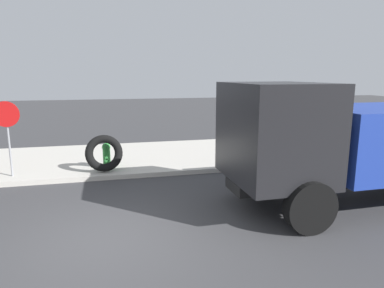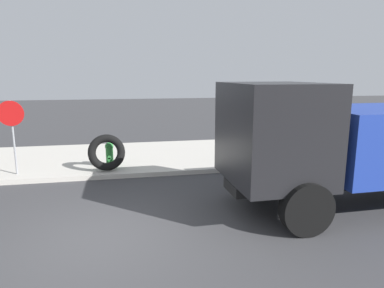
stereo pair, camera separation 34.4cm
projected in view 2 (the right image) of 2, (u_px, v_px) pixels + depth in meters
The scene contains 6 objects.
ground_plane at pixel (105, 239), 6.73m from camera, with size 80.00×80.00×0.00m, color #38383A.
sidewalk_curb at pixel (114, 158), 12.97m from camera, with size 36.00×5.00×0.15m, color #BCB7AD.
fire_hydrant at pixel (110, 154), 11.37m from camera, with size 0.28×0.62×0.83m.
loose_tire at pixel (107, 152), 10.88m from camera, with size 1.16×1.16×0.25m, color black.
stop_sign at pixel (12, 124), 10.27m from camera, with size 0.76×0.08×2.27m.
dump_truck_blue at pixel (362, 141), 8.23m from camera, with size 7.04×2.90×3.00m.
Camera 2 is at (0.48, -6.44, 3.18)m, focal length 32.04 mm.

